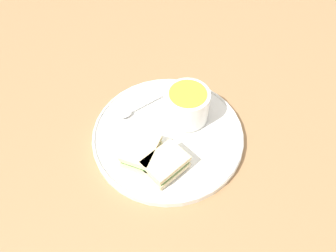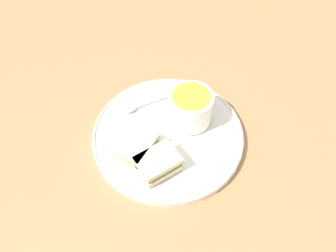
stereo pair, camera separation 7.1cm
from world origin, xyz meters
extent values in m
plane|color=#9E754C|center=(0.00, 0.00, 0.00)|extent=(2.40, 2.40, 0.00)
cylinder|color=white|center=(0.00, 0.00, 0.01)|extent=(0.34, 0.34, 0.02)
torus|color=white|center=(0.00, 0.00, 0.02)|extent=(0.34, 0.34, 0.01)
cylinder|color=white|center=(-0.02, 0.06, 0.02)|extent=(0.05, 0.05, 0.01)
cylinder|color=white|center=(-0.02, 0.06, 0.06)|extent=(0.10, 0.10, 0.07)
cylinder|color=gold|center=(-0.02, 0.06, 0.10)|extent=(0.08, 0.08, 0.01)
cube|color=silver|center=(-0.10, 0.00, 0.02)|extent=(0.01, 0.09, 0.00)
ellipsoid|color=silver|center=(-0.10, -0.06, 0.03)|extent=(0.03, 0.04, 0.01)
cube|color=beige|center=(0.02, -0.08, 0.03)|extent=(0.10, 0.10, 0.01)
cube|color=#33702D|center=(0.02, -0.08, 0.04)|extent=(0.09, 0.10, 0.01)
cube|color=beige|center=(0.02, -0.08, 0.05)|extent=(0.10, 0.10, 0.01)
cube|color=beige|center=(0.08, -0.05, 0.03)|extent=(0.08, 0.09, 0.01)
cube|color=#33702D|center=(0.08, -0.05, 0.04)|extent=(0.07, 0.09, 0.01)
cube|color=beige|center=(0.08, -0.05, 0.05)|extent=(0.08, 0.09, 0.01)
camera|label=1|loc=(0.37, -0.23, 0.61)|focal=35.00mm
camera|label=2|loc=(0.40, -0.17, 0.61)|focal=35.00mm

